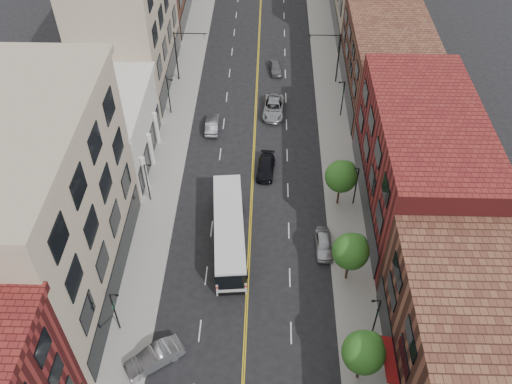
# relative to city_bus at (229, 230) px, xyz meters

# --- Properties ---
(sidewalk_left) EXTENTS (4.00, 110.00, 0.15)m
(sidewalk_left) POSITION_rel_city_bus_xyz_m (-8.00, 16.87, -1.88)
(sidewalk_left) COLOR gray
(sidewalk_left) RESTS_ON ground
(sidewalk_right) EXTENTS (4.00, 110.00, 0.15)m
(sidewalk_right) POSITION_rel_city_bus_xyz_m (12.00, 16.87, -1.88)
(sidewalk_right) COLOR gray
(sidewalk_right) RESTS_ON ground
(bldg_l_tanoffice) EXTENTS (10.00, 22.00, 18.00)m
(bldg_l_tanoffice) POSITION_rel_city_bus_xyz_m (-15.00, -5.13, 7.05)
(bldg_l_tanoffice) COLOR tan
(bldg_l_tanoffice) RESTS_ON ground
(bldg_l_white) EXTENTS (10.00, 14.00, 8.00)m
(bldg_l_white) POSITION_rel_city_bus_xyz_m (-15.00, 12.87, 2.05)
(bldg_l_white) COLOR silver
(bldg_l_white) RESTS_ON ground
(bldg_l_far_a) EXTENTS (10.00, 20.00, 18.00)m
(bldg_l_far_a) POSITION_rel_city_bus_xyz_m (-15.00, 29.87, 7.05)
(bldg_l_far_a) COLOR tan
(bldg_l_far_a) RESTS_ON ground
(bldg_r_mid) EXTENTS (10.00, 22.00, 12.00)m
(bldg_r_mid) POSITION_rel_city_bus_xyz_m (19.00, 5.87, 4.05)
(bldg_r_mid) COLOR maroon
(bldg_r_mid) RESTS_ON ground
(bldg_r_far_a) EXTENTS (10.00, 20.00, 10.00)m
(bldg_r_far_a) POSITION_rel_city_bus_xyz_m (19.00, 26.87, 3.05)
(bldg_r_far_a) COLOR #552C22
(bldg_r_far_a) RESTS_ON ground
(tree_r_1) EXTENTS (3.40, 3.40, 5.59)m
(tree_r_1) POSITION_rel_city_bus_xyz_m (11.39, -14.06, 2.18)
(tree_r_1) COLOR black
(tree_r_1) RESTS_ON sidewalk_right
(tree_r_2) EXTENTS (3.40, 3.40, 5.59)m
(tree_r_2) POSITION_rel_city_bus_xyz_m (11.39, -4.06, 2.18)
(tree_r_2) COLOR black
(tree_r_2) RESTS_ON sidewalk_right
(tree_r_3) EXTENTS (3.40, 3.40, 5.59)m
(tree_r_3) POSITION_rel_city_bus_xyz_m (11.39, 5.94, 2.18)
(tree_r_3) COLOR black
(tree_r_3) RESTS_ON sidewalk_right
(lamp_l_1) EXTENTS (0.81, 0.55, 5.05)m
(lamp_l_1) POSITION_rel_city_bus_xyz_m (-8.95, -10.13, 1.02)
(lamp_l_1) COLOR black
(lamp_l_1) RESTS_ON sidewalk_left
(lamp_l_2) EXTENTS (0.81, 0.55, 5.05)m
(lamp_l_2) POSITION_rel_city_bus_xyz_m (-8.95, 5.87, 1.02)
(lamp_l_2) COLOR black
(lamp_l_2) RESTS_ON sidewalk_left
(lamp_l_3) EXTENTS (0.81, 0.55, 5.05)m
(lamp_l_3) POSITION_rel_city_bus_xyz_m (-8.95, 21.87, 1.02)
(lamp_l_3) COLOR black
(lamp_l_3) RESTS_ON sidewalk_left
(lamp_r_1) EXTENTS (0.81, 0.55, 5.05)m
(lamp_r_1) POSITION_rel_city_bus_xyz_m (12.95, -10.13, 1.02)
(lamp_r_1) COLOR black
(lamp_r_1) RESTS_ON sidewalk_right
(lamp_r_2) EXTENTS (0.81, 0.55, 5.05)m
(lamp_r_2) POSITION_rel_city_bus_xyz_m (12.95, 5.87, 1.02)
(lamp_r_2) COLOR black
(lamp_r_2) RESTS_ON sidewalk_right
(lamp_r_3) EXTENTS (0.81, 0.55, 5.05)m
(lamp_r_3) POSITION_rel_city_bus_xyz_m (12.95, 21.87, 1.02)
(lamp_r_3) COLOR black
(lamp_r_3) RESTS_ON sidewalk_right
(signal_mast_left) EXTENTS (4.49, 0.18, 7.20)m
(signal_mast_left) POSITION_rel_city_bus_xyz_m (-8.27, 29.87, 2.69)
(signal_mast_left) COLOR black
(signal_mast_left) RESTS_ON sidewalk_left
(signal_mast_right) EXTENTS (4.49, 0.18, 7.20)m
(signal_mast_right) POSITION_rel_city_bus_xyz_m (12.27, 29.87, 2.69)
(signal_mast_right) COLOR black
(signal_mast_right) RESTS_ON sidewalk_right
(city_bus) EXTENTS (4.07, 13.26, 3.36)m
(city_bus) POSITION_rel_city_bus_xyz_m (0.00, 0.00, 0.00)
(city_bus) COLOR silver
(city_bus) RESTS_ON ground
(car_angle_b) EXTENTS (5.03, 4.22, 1.62)m
(car_angle_b) POSITION_rel_city_bus_xyz_m (-5.40, -13.23, -1.14)
(car_angle_b) COLOR #A1A5A9
(car_angle_b) RESTS_ON ground
(car_parked_far) EXTENTS (1.78, 4.26, 1.44)m
(car_parked_far) POSITION_rel_city_bus_xyz_m (9.40, -0.50, -1.23)
(car_parked_far) COLOR #ACAEB4
(car_parked_far) RESTS_ON ground
(car_lane_behind) EXTENTS (1.64, 4.50, 1.47)m
(car_lane_behind) POSITION_rel_city_bus_xyz_m (-3.32, 18.69, -1.22)
(car_lane_behind) COLOR #525156
(car_lane_behind) RESTS_ON ground
(car_lane_a) EXTENTS (2.29, 4.84, 1.36)m
(car_lane_a) POSITION_rel_city_bus_xyz_m (3.50, 10.84, -1.27)
(car_lane_a) COLOR black
(car_lane_a) RESTS_ON ground
(car_lane_b) EXTENTS (3.02, 5.97, 1.62)m
(car_lane_b) POSITION_rel_city_bus_xyz_m (4.32, 22.38, -1.14)
(car_lane_b) COLOR gray
(car_lane_b) RESTS_ON ground
(car_lane_c) EXTENTS (2.10, 4.20, 1.37)m
(car_lane_c) POSITION_rel_city_bus_xyz_m (4.57, 32.44, -1.27)
(car_lane_c) COLOR #58575D
(car_lane_c) RESTS_ON ground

